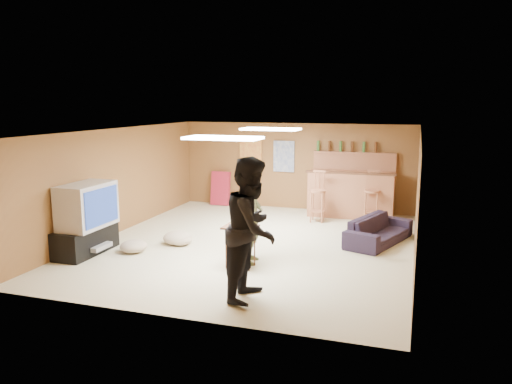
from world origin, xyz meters
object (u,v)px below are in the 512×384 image
(tv_body, at_px, (87,205))
(person_black, at_px, (252,229))
(person_olive, at_px, (251,216))
(sofa, at_px, (379,230))
(bar_counter, at_px, (351,194))
(tray_table, at_px, (240,247))

(tv_body, bearing_deg, person_black, -16.72)
(person_olive, height_order, person_black, person_black)
(tv_body, bearing_deg, sofa, 25.20)
(bar_counter, relative_size, tray_table, 2.82)
(tray_table, bearing_deg, bar_counter, 73.60)
(person_black, relative_size, tray_table, 2.83)
(person_black, bearing_deg, sofa, -23.05)
(person_black, xyz_separation_m, tray_table, (-0.59, 1.18, -0.65))
(tv_body, height_order, person_black, person_black)
(tv_body, height_order, tray_table, tv_body)
(tv_body, xyz_separation_m, bar_counter, (4.15, 4.45, -0.35))
(person_olive, distance_m, tray_table, 0.57)
(tv_body, xyz_separation_m, tray_table, (2.88, 0.14, -0.55))
(bar_counter, height_order, sofa, bar_counter)
(bar_counter, bearing_deg, person_olive, -106.49)
(person_olive, relative_size, tray_table, 2.33)
(person_black, xyz_separation_m, sofa, (1.50, 3.39, -0.75))
(person_black, distance_m, sofa, 3.78)
(bar_counter, relative_size, person_black, 1.00)
(tray_table, bearing_deg, person_black, -63.31)
(person_olive, distance_m, sofa, 2.82)
(bar_counter, height_order, person_olive, person_olive)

